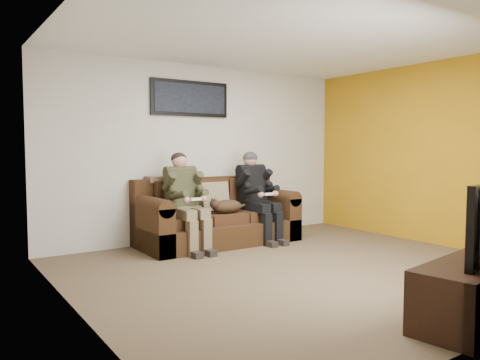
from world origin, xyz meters
TOP-DOWN VIEW (x-y plane):
  - floor at (0.00, 0.00)m, footprint 5.00×5.00m
  - ceiling at (0.00, 0.00)m, footprint 5.00×5.00m
  - wall_back at (0.00, 2.25)m, footprint 5.00×0.00m
  - wall_left at (-2.50, 0.00)m, footprint 0.00×4.50m
  - wall_right at (2.50, 0.00)m, footprint 0.00×4.50m
  - accent_wall_right at (2.49, 0.00)m, footprint 0.00×4.50m
  - sofa at (-0.05, 1.83)m, footprint 2.29×0.99m
  - throw_pillow at (-0.05, 1.88)m, footprint 0.44×0.21m
  - throw_blanket at (-0.74, 2.12)m, footprint 0.47×0.23m
  - person_left at (-0.64, 1.64)m, footprint 0.51×0.87m
  - person_right at (0.54, 1.64)m, footprint 0.51×0.86m
  - cat at (-0.03, 1.58)m, footprint 0.66×0.26m
  - framed_poster at (-0.25, 2.22)m, footprint 1.25×0.05m
  - tv_stand at (0.16, -1.95)m, footprint 1.61×0.75m

SIDE VIEW (x-z plane):
  - floor at x=0.00m, z-range 0.00..0.00m
  - tv_stand at x=0.16m, z-range 0.00..0.49m
  - sofa at x=-0.05m, z-range -0.11..0.82m
  - cat at x=-0.03m, z-range 0.44..0.68m
  - throw_pillow at x=-0.05m, z-range 0.45..0.88m
  - person_left at x=-0.64m, z-range 0.09..1.40m
  - person_right at x=0.54m, z-range 0.09..1.41m
  - throw_blanket at x=-0.74m, z-range 0.90..0.98m
  - wall_back at x=0.00m, z-range -1.20..3.80m
  - wall_left at x=-2.50m, z-range -0.95..3.55m
  - wall_right at x=2.50m, z-range -0.95..3.55m
  - accent_wall_right at x=2.49m, z-range -0.95..3.55m
  - framed_poster at x=-0.25m, z-range 1.84..2.36m
  - ceiling at x=0.00m, z-range 2.60..2.60m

